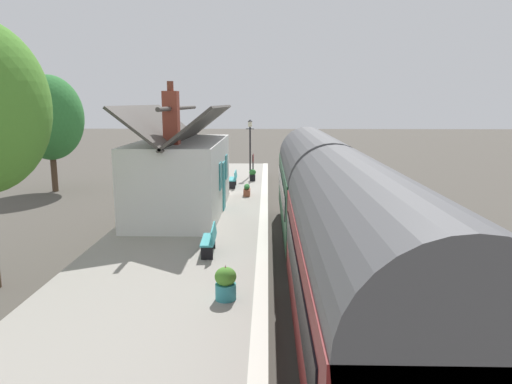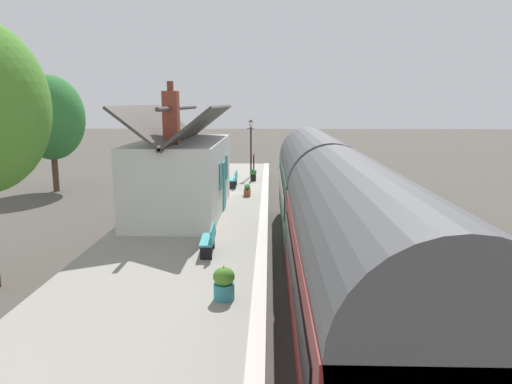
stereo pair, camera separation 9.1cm
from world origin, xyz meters
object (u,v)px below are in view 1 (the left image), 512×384
object	(u,v)px
bench_platform_end	(210,239)
station_sign_board	(253,160)
planter_edge_near	(247,190)
planter_bench_right	(226,283)
train	(332,214)
bench_near_building	(234,179)
planter_under_sign	(253,175)
station_building	(182,174)
lamp_post_platform	(250,137)
tree_mid_background	(50,118)

from	to	relation	value
bench_platform_end	station_sign_board	world-z (taller)	station_sign_board
planter_edge_near	planter_bench_right	bearing A→B (deg)	-179.78
station_sign_board	train	bearing A→B (deg)	-169.21
bench_near_building	bench_platform_end	bearing A→B (deg)	-179.45
bench_platform_end	planter_bench_right	world-z (taller)	bench_platform_end
train	planter_bench_right	distance (m)	4.42
planter_under_sign	station_building	bearing A→B (deg)	161.83
planter_edge_near	planter_under_sign	size ratio (longest dim) A/B	1.16
planter_edge_near	station_sign_board	size ratio (longest dim) A/B	0.52
station_building	planter_edge_near	size ratio (longest dim) A/B	9.75
bench_platform_end	planter_under_sign	world-z (taller)	bench_platform_end
station_building	bench_near_building	world-z (taller)	station_building
lamp_post_platform	tree_mid_background	world-z (taller)	tree_mid_background
station_building	station_sign_board	xyz separation A→B (m)	(8.84, -2.75, -0.48)
planter_bench_right	station_sign_board	xyz separation A→B (m)	(17.91, -0.11, 0.78)
bench_near_building	planter_under_sign	size ratio (longest dim) A/B	1.98
bench_platform_end	bench_near_building	size ratio (longest dim) A/B	1.01
lamp_post_platform	tree_mid_background	distance (m)	12.31
train	lamp_post_platform	size ratio (longest dim) A/B	5.38
lamp_post_platform	station_sign_board	world-z (taller)	lamp_post_platform
train	station_sign_board	xyz separation A→B (m)	(14.73, 2.81, -0.19)
train	planter_under_sign	xyz separation A→B (m)	(14.24, 2.82, -0.99)
planter_bench_right	station_sign_board	distance (m)	17.92
station_building	planter_under_sign	size ratio (longest dim) A/B	11.31
train	planter_edge_near	size ratio (longest dim) A/B	23.63
planter_edge_near	lamp_post_platform	distance (m)	6.55
bench_platform_end	planter_edge_near	xyz separation A→B (m)	(9.43, -0.73, -0.19)
station_building	bench_platform_end	distance (m)	6.04
station_building	bench_platform_end	xyz separation A→B (m)	(-5.62, -1.86, -1.19)
station_building	tree_mid_background	distance (m)	13.47
bench_near_building	station_sign_board	xyz separation A→B (m)	(2.61, -1.00, 0.71)
planter_under_sign	bench_near_building	bearing A→B (deg)	154.95
station_building	planter_edge_near	distance (m)	4.81
bench_near_building	lamp_post_platform	bearing A→B (deg)	-11.90
bench_platform_end	train	bearing A→B (deg)	-94.24
bench_near_building	tree_mid_background	xyz separation A→B (m)	(2.91, 11.43, 3.24)
station_sign_board	planter_edge_near	bearing A→B (deg)	178.19
train	bench_near_building	xyz separation A→B (m)	(12.12, 3.81, -0.90)
train	bench_near_building	distance (m)	12.74
lamp_post_platform	planter_edge_near	bearing A→B (deg)	-179.46
station_sign_board	tree_mid_background	bearing A→B (deg)	88.59
lamp_post_platform	tree_mid_background	size ratio (longest dim) A/B	0.50
planter_edge_near	tree_mid_background	distance (m)	13.82
train	station_sign_board	distance (m)	15.00
bench_platform_end	station_sign_board	size ratio (longest dim) A/B	0.90
planter_edge_near	bench_platform_end	bearing A→B (deg)	175.56
train	station_building	bearing A→B (deg)	43.34
planter_under_sign	station_sign_board	size ratio (longest dim) A/B	0.45
planter_under_sign	lamp_post_platform	world-z (taller)	lamp_post_platform
train	bench_platform_end	xyz separation A→B (m)	(0.27, 3.70, -0.90)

